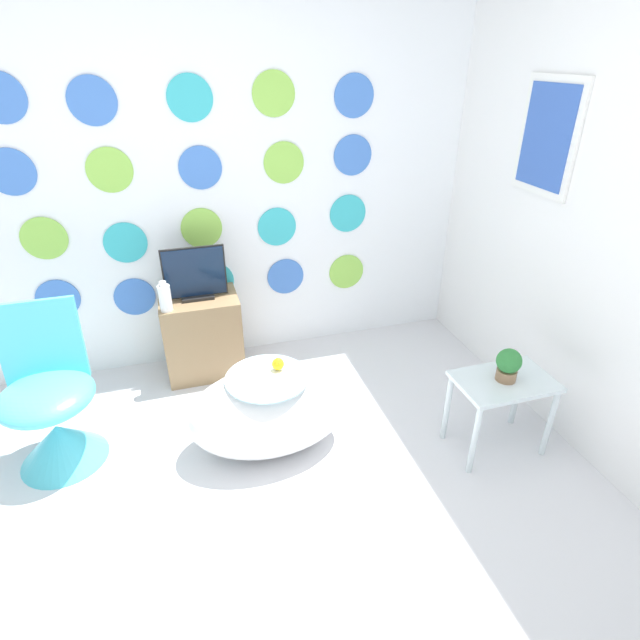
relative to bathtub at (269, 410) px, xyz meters
name	(u,v)px	position (x,y,z in m)	size (l,w,h in m)	color
ground_plane	(279,596)	(-0.15, -0.89, -0.24)	(12.00, 12.00, 0.00)	silver
wall_back_dotted	(200,172)	(-0.15, 1.08, 1.06)	(4.53, 0.05, 2.60)	white
wall_right	(554,187)	(1.63, 0.09, 1.07)	(0.06, 2.95, 2.60)	white
bathtub	(269,410)	(0.00, 0.00, 0.00)	(0.87, 0.54, 0.47)	white
rubber_duck	(278,363)	(0.07, 0.03, 0.27)	(0.06, 0.07, 0.08)	yellow
chair	(54,417)	(-1.09, 0.22, 0.04)	(0.47, 0.47, 0.86)	#4CC6DB
tv_cabinet	(203,335)	(-0.27, 0.85, 0.04)	(0.49, 0.36, 0.56)	#8E704C
tv	(195,276)	(-0.27, 0.85, 0.47)	(0.39, 0.12, 0.34)	black
vase	(165,298)	(-0.47, 0.73, 0.41)	(0.08, 0.08, 0.19)	white
side_table	(502,392)	(1.18, -0.37, 0.13)	(0.51, 0.33, 0.45)	silver
potted_plant_left	(508,364)	(1.18, -0.37, 0.31)	(0.13, 0.13, 0.18)	#8C6B4C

